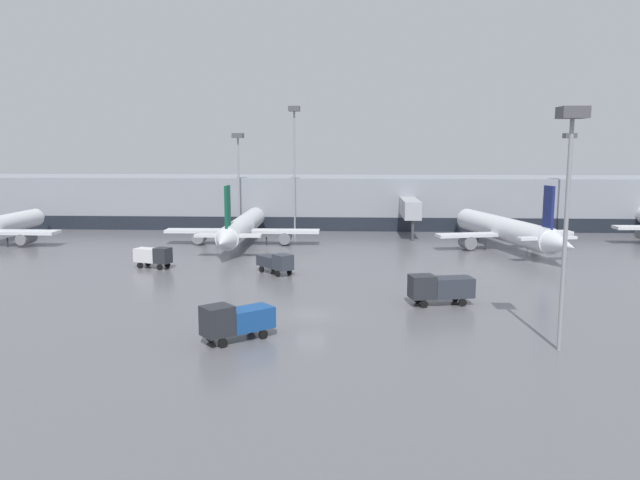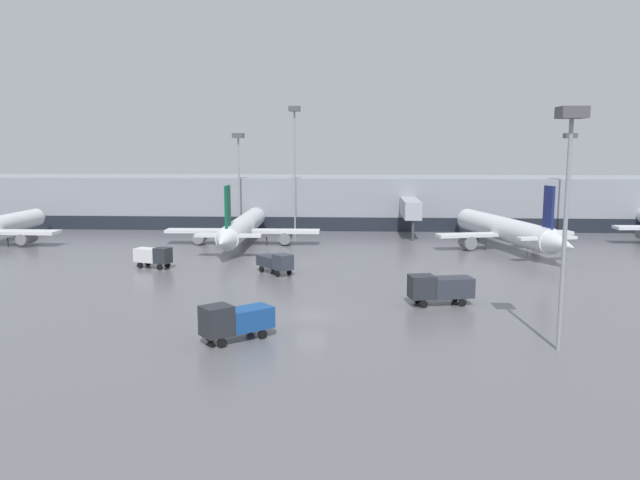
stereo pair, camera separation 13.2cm
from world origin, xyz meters
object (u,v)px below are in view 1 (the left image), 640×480
apron_light_mast_1 (569,154)px  apron_light_mast_4 (238,154)px  service_truck_2 (440,287)px  service_truck_0 (276,262)px  apron_light_mast_3 (570,159)px  parked_jet_0 (242,227)px  parked_jet_2 (505,230)px  apron_light_mast_2 (294,136)px  service_truck_1 (153,256)px  service_truck_3 (236,320)px

apron_light_mast_1 → apron_light_mast_4: 53.92m
service_truck_2 → service_truck_0: bearing=-50.1°
apron_light_mast_3 → apron_light_mast_4: size_ratio=1.03×
parked_jet_0 → apron_light_mast_4: bearing=11.4°
parked_jet_2 → apron_light_mast_4: (-40.82, 14.89, 10.55)m
apron_light_mast_2 → apron_light_mast_4: 10.67m
parked_jet_0 → apron_light_mast_2: size_ratio=1.64×
apron_light_mast_2 → service_truck_2: bearing=-68.4°
parked_jet_2 → apron_light_mast_3: (-6.98, -45.14, 10.93)m
apron_light_mast_4 → service_truck_1: bearing=-98.7°
service_truck_0 → apron_light_mast_4: 37.51m
apron_light_mast_1 → apron_light_mast_3: 62.76m
service_truck_2 → apron_light_mast_1: 55.11m
parked_jet_2 → apron_light_mast_1: bearing=-56.2°
service_truck_1 → apron_light_mast_1: bearing=47.2°
apron_light_mast_1 → parked_jet_2: bearing=-132.5°
apron_light_mast_2 → apron_light_mast_4: apron_light_mast_2 is taller
service_truck_0 → apron_light_mast_2: size_ratio=0.24×
parked_jet_0 → service_truck_2: bearing=-145.2°
service_truck_2 → apron_light_mast_1: size_ratio=0.37×
parked_jet_2 → service_truck_3: size_ratio=6.09×
apron_light_mast_2 → apron_light_mast_4: size_ratio=1.25×
service_truck_0 → service_truck_1: bearing=-141.2°
service_truck_2 → apron_light_mast_2: 49.44m
parked_jet_2 → service_truck_1: parked_jet_2 is taller
service_truck_0 → service_truck_2: 21.45m
apron_light_mast_2 → apron_light_mast_3: (24.13, -56.66, -2.47)m
parked_jet_2 → service_truck_2: bearing=143.4°
service_truck_2 → parked_jet_2: bearing=-124.8°
service_truck_1 → service_truck_2: bearing=-6.9°
service_truck_1 → service_truck_2: size_ratio=0.79×
service_truck_2 → apron_light_mast_4: (-27.13, 47.32, 11.64)m
service_truck_0 → service_truck_2: (16.86, -13.26, 0.25)m
apron_light_mast_3 → service_truck_2: bearing=117.8°
service_truck_0 → apron_light_mast_1: 56.27m
service_truck_1 → service_truck_2: service_truck_2 is taller
apron_light_mast_3 → service_truck_1: bearing=143.5°
parked_jet_0 → apron_light_mast_1: apron_light_mast_1 is taller
parked_jet_0 → apron_light_mast_2: (6.97, 9.58, 13.55)m
parked_jet_0 → service_truck_3: size_ratio=6.19×
parked_jet_2 → apron_light_mast_1: 22.07m
service_truck_1 → apron_light_mast_4: size_ratio=0.29×
parked_jet_2 → service_truck_3: 53.65m
service_truck_1 → apron_light_mast_2: bearing=82.1°
service_truck_2 → apron_light_mast_4: 55.77m
service_truck_3 → apron_light_mast_4: (-10.27, 58.97, 11.67)m
service_truck_0 → service_truck_3: (-0.01, -24.91, 0.23)m
service_truck_3 → apron_light_mast_1: bearing=-167.4°
apron_light_mast_1 → apron_light_mast_4: size_ratio=1.00×
service_truck_1 → apron_light_mast_3: bearing=-17.0°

